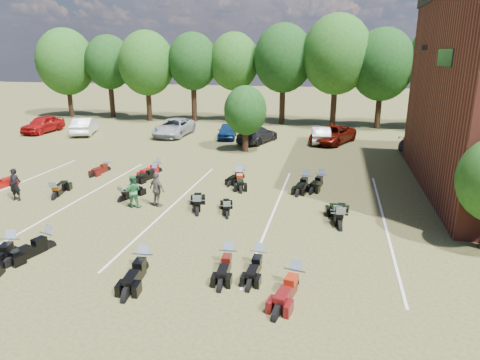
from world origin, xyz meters
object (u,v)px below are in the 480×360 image
(car_0, at_px, (43,124))
(person_black, at_px, (15,185))
(car_4, at_px, (227,131))
(motorcycle_14, at_px, (108,171))
(person_grey, at_px, (157,190))
(motorcycle_3, at_px, (144,271))
(person_green, at_px, (133,191))

(car_0, xyz_separation_m, person_black, (11.14, -17.22, 0.05))
(car_4, relative_size, motorcycle_14, 1.84)
(car_0, relative_size, person_black, 2.77)
(person_grey, height_order, motorcycle_3, person_grey)
(person_green, bearing_deg, person_black, -7.26)
(person_black, relative_size, motorcycle_14, 0.82)
(motorcycle_3, bearing_deg, person_green, 112.28)
(car_4, xyz_separation_m, motorcycle_14, (-4.80, -12.09, -0.64))
(car_4, distance_m, person_green, 17.85)
(person_black, distance_m, motorcycle_3, 10.94)
(motorcycle_3, bearing_deg, person_grey, 102.25)
(person_black, distance_m, person_green, 6.26)
(person_black, height_order, person_green, person_black)
(car_4, distance_m, person_grey, 17.54)
(car_0, distance_m, person_black, 20.51)
(person_grey, bearing_deg, motorcycle_3, 136.56)
(person_black, xyz_separation_m, motorcycle_14, (1.60, 6.18, -0.83))
(motorcycle_3, height_order, motorcycle_14, motorcycle_3)
(person_black, bearing_deg, car_4, 69.88)
(motorcycle_3, bearing_deg, motorcycle_14, 117.54)
(person_black, relative_size, motorcycle_3, 0.70)
(person_green, xyz_separation_m, person_grey, (1.11, 0.34, 0.05))
(person_black, bearing_deg, car_0, 122.11)
(car_4, height_order, motorcycle_14, car_4)
(car_0, bearing_deg, car_4, 5.34)
(car_0, relative_size, motorcycle_3, 1.95)
(car_0, height_order, person_black, person_black)
(motorcycle_14, bearing_deg, car_4, 75.35)
(person_green, height_order, person_grey, person_grey)
(person_black, bearing_deg, motorcycle_14, 74.65)
(person_green, relative_size, motorcycle_14, 0.80)
(car_4, distance_m, motorcycle_3, 23.88)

